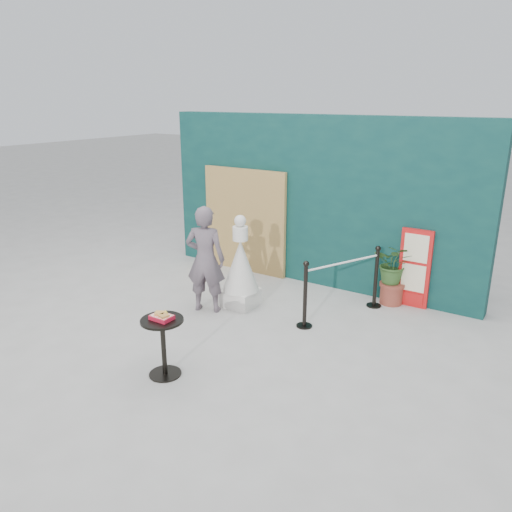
# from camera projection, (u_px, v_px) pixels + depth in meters

# --- Properties ---
(ground) EXTENTS (60.00, 60.00, 0.00)m
(ground) POSITION_uv_depth(u_px,v_px,m) (208.00, 348.00, 6.84)
(ground) COLOR #ADAAA5
(ground) RESTS_ON ground
(back_wall) EXTENTS (6.00, 0.30, 3.00)m
(back_wall) POSITION_uv_depth(u_px,v_px,m) (316.00, 201.00, 8.89)
(back_wall) COLOR #0A2E2F
(back_wall) RESTS_ON ground
(bamboo_fence) EXTENTS (1.80, 0.08, 2.00)m
(bamboo_fence) POSITION_uv_depth(u_px,v_px,m) (245.00, 221.00, 9.61)
(bamboo_fence) COLOR tan
(bamboo_fence) RESTS_ON ground
(woman) EXTENTS (0.73, 0.61, 1.71)m
(woman) POSITION_uv_depth(u_px,v_px,m) (205.00, 259.00, 7.80)
(woman) COLOR #62545C
(woman) RESTS_ON ground
(menu_board) EXTENTS (0.50, 0.07, 1.30)m
(menu_board) POSITION_uv_depth(u_px,v_px,m) (415.00, 269.00, 8.01)
(menu_board) COLOR red
(menu_board) RESTS_ON ground
(statue) EXTENTS (0.60, 0.60, 1.52)m
(statue) POSITION_uv_depth(u_px,v_px,m) (241.00, 270.00, 8.04)
(statue) COLOR white
(statue) RESTS_ON ground
(cafe_table) EXTENTS (0.52, 0.52, 0.75)m
(cafe_table) POSITION_uv_depth(u_px,v_px,m) (163.00, 338.00, 6.03)
(cafe_table) COLOR black
(cafe_table) RESTS_ON ground
(food_basket) EXTENTS (0.26, 0.19, 0.11)m
(food_basket) POSITION_uv_depth(u_px,v_px,m) (162.00, 316.00, 5.94)
(food_basket) COLOR red
(food_basket) RESTS_ON cafe_table
(planter) EXTENTS (0.61, 0.53, 1.03)m
(planter) POSITION_uv_depth(u_px,v_px,m) (394.00, 269.00, 8.13)
(planter) COLOR brown
(planter) RESTS_ON ground
(stanchion_barrier) EXTENTS (0.84, 1.54, 1.03)m
(stanchion_barrier) POSITION_uv_depth(u_px,v_px,m) (342.00, 286.00, 7.68)
(stanchion_barrier) COLOR black
(stanchion_barrier) RESTS_ON ground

